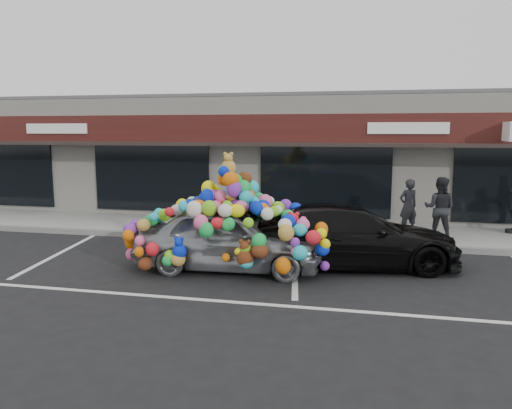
% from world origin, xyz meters
% --- Properties ---
extents(ground, '(90.00, 90.00, 0.00)m').
position_xyz_m(ground, '(0.00, 0.00, 0.00)').
color(ground, black).
rests_on(ground, ground).
extents(shop_building, '(24.00, 7.20, 4.31)m').
position_xyz_m(shop_building, '(0.00, 8.44, 2.16)').
color(shop_building, silver).
rests_on(shop_building, ground).
extents(sidewalk, '(26.00, 3.00, 0.15)m').
position_xyz_m(sidewalk, '(0.00, 4.00, 0.07)').
color(sidewalk, gray).
rests_on(sidewalk, ground).
extents(kerb, '(26.00, 0.18, 0.16)m').
position_xyz_m(kerb, '(0.00, 2.50, 0.07)').
color(kerb, slate).
rests_on(kerb, ground).
extents(parking_stripe_left, '(0.73, 4.37, 0.01)m').
position_xyz_m(parking_stripe_left, '(-3.20, 0.20, 0.00)').
color(parking_stripe_left, silver).
rests_on(parking_stripe_left, ground).
extents(parking_stripe_mid, '(0.73, 4.37, 0.01)m').
position_xyz_m(parking_stripe_mid, '(2.80, 0.20, 0.00)').
color(parking_stripe_mid, silver).
rests_on(parking_stripe_mid, ground).
extents(lane_line, '(14.00, 0.12, 0.01)m').
position_xyz_m(lane_line, '(2.00, -2.30, 0.00)').
color(lane_line, silver).
rests_on(lane_line, ground).
extents(toy_car, '(3.03, 4.53, 2.59)m').
position_xyz_m(toy_car, '(1.39, -0.24, 0.88)').
color(toy_car, '#B3BBBF').
rests_on(toy_car, ground).
extents(black_sedan, '(2.94, 5.18, 1.42)m').
position_xyz_m(black_sedan, '(3.99, 0.60, 0.71)').
color(black_sedan, black).
rests_on(black_sedan, ground).
extents(pedestrian_a, '(0.68, 0.60, 1.56)m').
position_xyz_m(pedestrian_a, '(5.51, 4.09, 0.93)').
color(pedestrian_a, black).
rests_on(pedestrian_a, sidewalk).
extents(pedestrian_b, '(0.97, 0.84, 1.70)m').
position_xyz_m(pedestrian_b, '(6.27, 3.41, 1.00)').
color(pedestrian_b, black).
rests_on(pedestrian_b, sidewalk).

